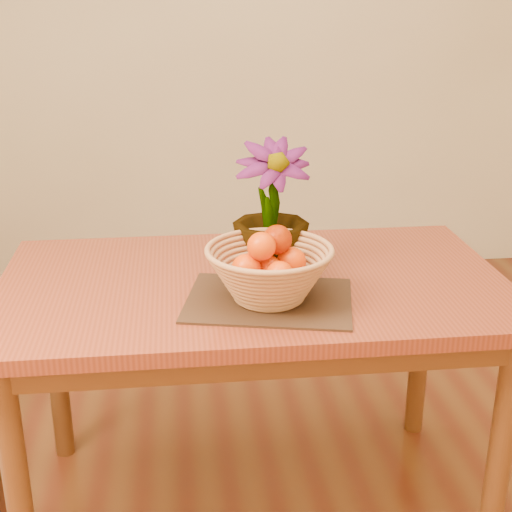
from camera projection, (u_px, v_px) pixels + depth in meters
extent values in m
cube|color=beige|center=(210.00, 21.00, 3.57)|extent=(4.00, 0.02, 2.70)
cube|color=maroon|center=(254.00, 286.00, 1.98)|extent=(1.40, 0.80, 0.04)
cube|color=#552F13|center=(254.00, 305.00, 2.00)|extent=(1.28, 0.68, 0.08)
cylinder|color=#552F13|center=(17.00, 488.00, 1.75)|extent=(0.06, 0.06, 0.71)
cylinder|color=#552F13|center=(500.00, 453.00, 1.88)|extent=(0.06, 0.06, 0.71)
cylinder|color=#552F13|center=(56.00, 361.00, 2.34)|extent=(0.06, 0.06, 0.71)
cylinder|color=#552F13|center=(421.00, 341.00, 2.47)|extent=(0.06, 0.06, 0.71)
cube|color=#332112|center=(269.00, 300.00, 1.83)|extent=(0.48, 0.40, 0.01)
cylinder|color=tan|center=(269.00, 298.00, 1.83)|extent=(0.17, 0.17, 0.01)
sphere|color=#D64803|center=(269.00, 268.00, 1.80)|extent=(0.06, 0.06, 0.06)
sphere|color=#D64803|center=(291.00, 262.00, 1.82)|extent=(0.08, 0.08, 0.08)
sphere|color=#D64803|center=(259.00, 258.00, 1.85)|extent=(0.07, 0.07, 0.07)
sphere|color=#D64803|center=(246.00, 269.00, 1.77)|extent=(0.08, 0.08, 0.08)
sphere|color=#D64803|center=(280.00, 275.00, 1.75)|extent=(0.07, 0.07, 0.07)
sphere|color=#D64803|center=(277.00, 240.00, 1.80)|extent=(0.08, 0.08, 0.08)
sphere|color=#D64803|center=(261.00, 246.00, 1.76)|extent=(0.07, 0.07, 0.07)
sphere|color=#D64803|center=(277.00, 240.00, 1.80)|extent=(0.08, 0.08, 0.08)
imported|color=#1A4915|center=(271.00, 210.00, 1.94)|extent=(0.22, 0.22, 0.38)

